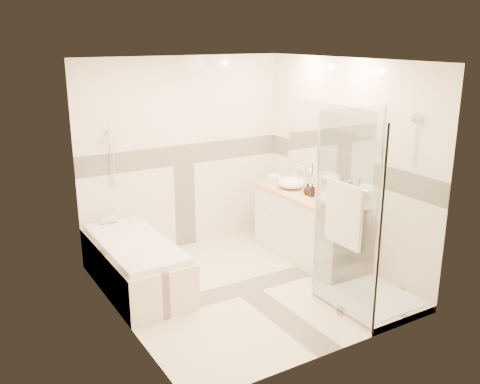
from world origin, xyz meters
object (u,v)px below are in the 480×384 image
vessel_sink_near (291,183)px  vessel_sink_far (336,199)px  bathtub (136,262)px  shower_enclosure (362,261)px  amenity_bottle_a (312,190)px  amenity_bottle_b (308,189)px  vanity (308,227)px

vessel_sink_near → vessel_sink_far: 0.87m
bathtub → shower_enclosure: (1.86, -1.62, 0.20)m
bathtub → vessel_sink_far: (2.13, -0.87, 0.63)m
amenity_bottle_a → amenity_bottle_b: 0.09m
amenity_bottle_a → amenity_bottle_b: bearing=90.0°
vanity → vessel_sink_near: size_ratio=4.42×
bathtub → amenity_bottle_a: 2.26m
bathtub → shower_enclosure: size_ratio=0.83×
bathtub → vessel_sink_near: 2.22m
vanity → vessel_sink_far: vessel_sink_far is taller
amenity_bottle_a → bathtub: bearing=168.5°
bathtub → vanity: vanity is taller
bathtub → vanity: bearing=-9.2°
bathtub → amenity_bottle_b: bearing=-9.3°
vessel_sink_near → vessel_sink_far: (0.00, -0.87, 0.01)m
amenity_bottle_a → shower_enclosure: bearing=-103.0°
shower_enclosure → vessel_sink_near: size_ratio=5.56×
vessel_sink_near → amenity_bottle_a: size_ratio=2.25×
vessel_sink_far → shower_enclosure: bearing=-110.1°
bathtub → vessel_sink_near: vessel_sink_near is taller
bathtub → vessel_sink_far: size_ratio=3.88×
bathtub → vanity: 2.18m
vanity → amenity_bottle_b: size_ratio=11.46×
bathtub → vessel_sink_near: (2.13, -0.01, 0.62)m
bathtub → amenity_bottle_b: (2.13, -0.35, 0.61)m
shower_enclosure → vessel_sink_far: shower_enclosure is taller
shower_enclosure → amenity_bottle_a: bearing=77.0°
vanity → amenity_bottle_a: size_ratio=9.95×
shower_enclosure → amenity_bottle_b: shower_enclosure is taller
amenity_bottle_b → vanity: bearing=-5.0°
amenity_bottle_b → amenity_bottle_a: bearing=-90.0°
shower_enclosure → vessel_sink_near: (0.27, 1.61, 0.42)m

